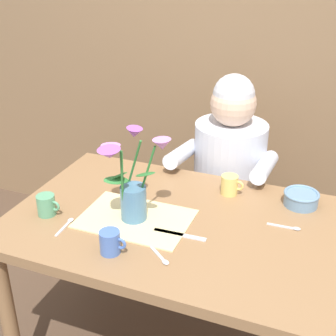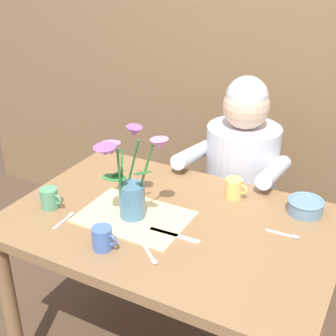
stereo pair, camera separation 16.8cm
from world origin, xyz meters
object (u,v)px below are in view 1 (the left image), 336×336
(dinner_knife, at_px, (180,235))
(tea_cup, at_px, (230,185))
(seated_person, at_px, (228,189))
(ceramic_bowl, at_px, (301,198))
(ceramic_mug, at_px, (110,242))
(coffee_cup, at_px, (47,205))
(flower_vase, at_px, (131,183))

(dinner_knife, relative_size, tea_cup, 2.04)
(seated_person, height_order, tea_cup, seated_person)
(ceramic_bowl, distance_m, tea_cup, 0.28)
(ceramic_mug, bearing_deg, dinner_knife, 44.80)
(seated_person, bearing_deg, ceramic_bowl, -39.17)
(seated_person, distance_m, tea_cup, 0.43)
(ceramic_bowl, height_order, tea_cup, tea_cup)
(dinner_knife, height_order, coffee_cup, coffee_cup)
(coffee_cup, bearing_deg, tea_cup, 34.36)
(dinner_knife, bearing_deg, flower_vase, 169.38)
(ceramic_bowl, distance_m, coffee_cup, 0.97)
(tea_cup, bearing_deg, coffee_cup, -145.64)
(dinner_knife, relative_size, ceramic_mug, 2.04)
(seated_person, relative_size, ceramic_bowl, 8.35)
(flower_vase, distance_m, tea_cup, 0.44)
(ceramic_bowl, height_order, coffee_cup, coffee_cup)
(tea_cup, bearing_deg, seated_person, 104.56)
(ceramic_bowl, bearing_deg, tea_cup, -176.72)
(tea_cup, distance_m, coffee_cup, 0.72)
(flower_vase, bearing_deg, seated_person, 74.31)
(coffee_cup, bearing_deg, ceramic_mug, -20.14)
(tea_cup, bearing_deg, dinner_knife, -103.41)
(flower_vase, bearing_deg, ceramic_mug, -83.99)
(dinner_knife, height_order, ceramic_mug, ceramic_mug)
(flower_vase, bearing_deg, dinner_knife, -8.59)
(dinner_knife, bearing_deg, ceramic_mug, -137.22)
(flower_vase, distance_m, ceramic_bowl, 0.67)
(ceramic_mug, height_order, tea_cup, same)
(ceramic_mug, relative_size, tea_cup, 1.00)
(ceramic_bowl, xyz_separation_m, ceramic_mug, (-0.54, -0.54, 0.01))
(seated_person, height_order, dinner_knife, seated_person)
(seated_person, relative_size, tea_cup, 12.20)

